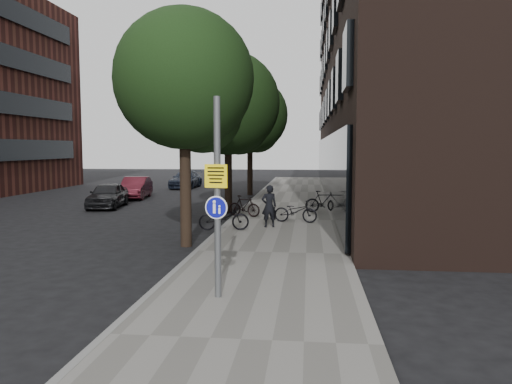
# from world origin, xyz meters

# --- Properties ---
(ground) EXTENTS (120.00, 120.00, 0.00)m
(ground) POSITION_xyz_m (0.00, 0.00, 0.00)
(ground) COLOR black
(ground) RESTS_ON ground
(sidewalk) EXTENTS (4.50, 60.00, 0.12)m
(sidewalk) POSITION_xyz_m (0.25, 10.00, 0.06)
(sidewalk) COLOR slate
(sidewalk) RESTS_ON ground
(curb_edge) EXTENTS (0.15, 60.00, 0.13)m
(curb_edge) POSITION_xyz_m (-2.00, 10.00, 0.07)
(curb_edge) COLOR slate
(curb_edge) RESTS_ON ground
(building_right_dark_brick) EXTENTS (12.00, 40.00, 18.00)m
(building_right_dark_brick) POSITION_xyz_m (8.50, 22.00, 9.00)
(building_right_dark_brick) COLOR black
(building_right_dark_brick) RESTS_ON ground
(street_tree_near) EXTENTS (4.40, 4.40, 7.50)m
(street_tree_near) POSITION_xyz_m (-2.53, 4.64, 5.11)
(street_tree_near) COLOR black
(street_tree_near) RESTS_ON ground
(street_tree_mid) EXTENTS (5.00, 5.00, 7.80)m
(street_tree_mid) POSITION_xyz_m (-2.53, 13.14, 5.11)
(street_tree_mid) COLOR black
(street_tree_mid) RESTS_ON ground
(street_tree_far) EXTENTS (5.00, 5.00, 7.80)m
(street_tree_far) POSITION_xyz_m (-2.53, 22.14, 5.11)
(street_tree_far) COLOR black
(street_tree_far) RESTS_ON ground
(signpost) EXTENTS (0.47, 0.14, 4.07)m
(signpost) POSITION_xyz_m (-0.53, -1.13, 2.17)
(signpost) COLOR #595B5E
(signpost) RESTS_ON sidewalk
(pedestrian) EXTENTS (0.68, 0.55, 1.62)m
(pedestrian) POSITION_xyz_m (-0.20, 7.91, 0.93)
(pedestrian) COLOR black
(pedestrian) RESTS_ON sidewalk
(parked_bike_facade_near) EXTENTS (1.84, 0.88, 0.93)m
(parked_bike_facade_near) POSITION_xyz_m (0.78, 9.24, 0.58)
(parked_bike_facade_near) COLOR black
(parked_bike_facade_near) RESTS_ON sidewalk
(parked_bike_facade_far) EXTENTS (1.72, 0.58, 1.02)m
(parked_bike_facade_far) POSITION_xyz_m (2.00, 12.53, 0.63)
(parked_bike_facade_far) COLOR black
(parked_bike_facade_far) RESTS_ON sidewalk
(parked_bike_curb_near) EXTENTS (1.92, 0.88, 0.97)m
(parked_bike_curb_near) POSITION_xyz_m (-1.80, 7.01, 0.61)
(parked_bike_curb_near) COLOR black
(parked_bike_curb_near) RESTS_ON sidewalk
(parked_bike_curb_far) EXTENTS (1.61, 0.96, 0.93)m
(parked_bike_curb_far) POSITION_xyz_m (-1.53, 10.72, 0.59)
(parked_bike_curb_far) COLOR black
(parked_bike_curb_far) RESTS_ON sidewalk
(parked_car_near) EXTENTS (2.09, 4.10, 1.34)m
(parked_car_near) POSITION_xyz_m (-9.22, 14.17, 0.67)
(parked_car_near) COLOR black
(parked_car_near) RESTS_ON ground
(parked_car_mid) EXTENTS (1.95, 4.22, 1.34)m
(parked_car_mid) POSITION_xyz_m (-9.41, 18.93, 0.67)
(parked_car_mid) COLOR #591925
(parked_car_mid) RESTS_ON ground
(parked_car_far) EXTENTS (1.93, 4.55, 1.31)m
(parked_car_far) POSITION_xyz_m (-8.28, 27.19, 0.66)
(parked_car_far) COLOR #1D2534
(parked_car_far) RESTS_ON ground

